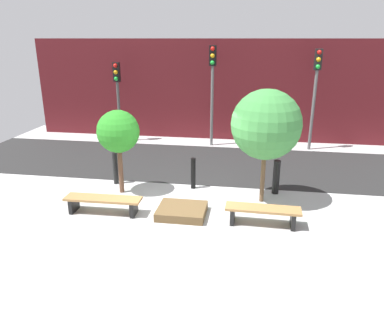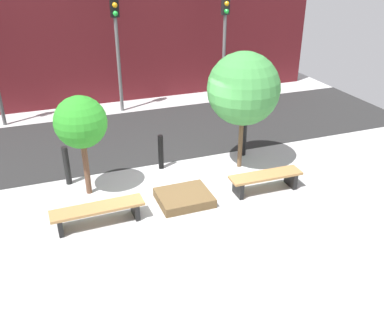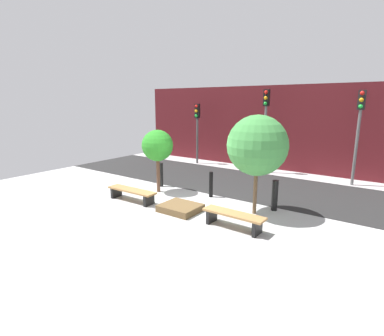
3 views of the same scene
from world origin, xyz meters
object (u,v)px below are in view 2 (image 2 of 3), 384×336
object	(u,v)px
tree_behind_right_bench	(243,89)
traffic_light_mid_east	(225,28)
bollard_left	(161,152)
bench_left	(98,211)
tree_behind_left_bench	(81,123)
bench_right	(265,179)
bollard_far_left	(67,166)
planter_bed	(184,198)
traffic_light_mid_west	(116,32)
bollard_center	(243,138)

from	to	relation	value
tree_behind_right_bench	traffic_light_mid_east	distance (m)	5.86
bollard_left	traffic_light_mid_east	world-z (taller)	traffic_light_mid_east
bench_left	bollard_left	size ratio (longest dim) A/B	2.09
bench_left	traffic_light_mid_east	distance (m)	9.44
tree_behind_left_bench	traffic_light_mid_east	xyz separation A→B (m)	(6.00, 5.50, 0.88)
bench_right	bollard_left	bearing A→B (deg)	136.02
bench_left	bollard_far_left	size ratio (longest dim) A/B	1.98
tree_behind_left_bench	bollard_left	distance (m)	2.50
tree_behind_right_bench	traffic_light_mid_east	xyz separation A→B (m)	(1.97, 5.50, 0.53)
bollard_far_left	bollard_left	bearing A→B (deg)	0.00
traffic_light_mid_east	planter_bed	bearing A→B (deg)	-120.78
bollard_left	traffic_light_mid_east	distance (m)	6.67
planter_bed	tree_behind_left_bench	distance (m)	2.89
bench_right	traffic_light_mid_east	xyz separation A→B (m)	(1.97, 6.90, 2.36)
tree_behind_left_bench	bollard_left	xyz separation A→B (m)	(2.01, 0.63, -1.33)
bollard_far_left	traffic_light_mid_east	bearing A→B (deg)	37.21
tree_behind_left_bench	traffic_light_mid_west	size ratio (longest dim) A/B	0.60
bench_right	traffic_light_mid_west	distance (m)	7.58
traffic_light_mid_east	tree_behind_right_bench	bearing A→B (deg)	-109.77
tree_behind_left_bench	bollard_left	bearing A→B (deg)	17.45
tree_behind_right_bench	bollard_far_left	size ratio (longest dim) A/B	3.07
bench_left	bollard_center	world-z (taller)	bollard_center
bench_left	traffic_light_mid_west	bearing A→B (deg)	72.43
bench_left	bollard_center	distance (m)	4.88
bench_right	tree_behind_right_bench	world-z (taller)	tree_behind_right_bench
bench_left	bench_right	size ratio (longest dim) A/B	1.10
tree_behind_left_bench	traffic_light_mid_east	size ratio (longest dim) A/B	0.62
bollard_left	bench_right	bearing A→B (deg)	-45.28
bench_right	tree_behind_right_bench	xyz separation A→B (m)	(0.00, 1.40, 1.83)
bench_left	traffic_light_mid_east	size ratio (longest dim) A/B	0.51
bench_right	bollard_center	world-z (taller)	bollard_center
bollard_center	traffic_light_mid_east	size ratio (longest dim) A/B	0.26
tree_behind_right_bench	bollard_center	world-z (taller)	tree_behind_right_bench
bench_left	bench_right	xyz separation A→B (m)	(4.03, 0.00, 0.01)
bollard_center	tree_behind_left_bench	bearing A→B (deg)	-171.87
bollard_far_left	tree_behind_right_bench	bearing A→B (deg)	-8.13
traffic_light_mid_east	bollard_center	bearing A→B (deg)	-107.89
traffic_light_mid_east	bench_left	bearing A→B (deg)	-131.03
bench_right	bollard_center	xyz separation A→B (m)	(0.40, 2.03, 0.17)
bench_left	tree_behind_right_bench	distance (m)	4.64
planter_bed	bollard_far_left	world-z (taller)	bollard_far_left
bollard_left	tree_behind_right_bench	bearing A→B (deg)	-17.45
tree_behind_right_bench	bollard_left	world-z (taller)	tree_behind_right_bench
tree_behind_left_bench	bollard_far_left	size ratio (longest dim) A/B	2.41
traffic_light_mid_west	traffic_light_mid_east	xyz separation A→B (m)	(3.99, -0.00, -0.07)
bench_right	traffic_light_mid_east	bearing A→B (deg)	75.32
bollard_left	traffic_light_mid_west	world-z (taller)	traffic_light_mid_west
planter_bed	tree_behind_left_bench	world-z (taller)	tree_behind_left_bench
bollard_left	traffic_light_mid_west	distance (m)	5.37
bench_right	bollard_far_left	distance (m)	4.88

